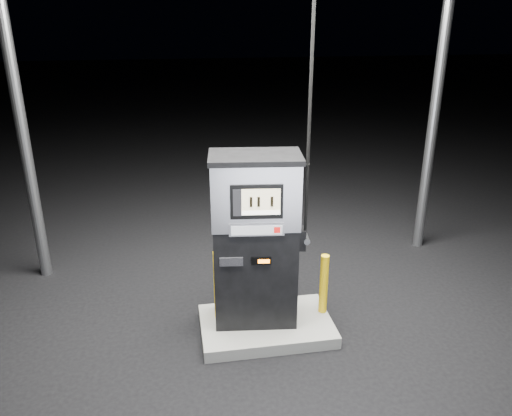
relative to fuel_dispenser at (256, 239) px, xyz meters
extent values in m
plane|color=black|center=(0.12, -0.10, -1.22)|extent=(80.00, 80.00, 0.00)
cube|color=gray|center=(0.12, -0.10, -1.15)|extent=(1.60, 1.00, 0.15)
cylinder|color=gray|center=(-2.88, 1.90, 1.03)|extent=(0.16, 0.16, 4.50)
cylinder|color=gray|center=(3.12, 1.90, 1.03)|extent=(0.16, 0.16, 4.50)
cube|color=black|center=(0.00, 0.00, -0.44)|extent=(1.02, 0.67, 1.27)
cube|color=#AEAEB5|center=(0.00, 0.00, 0.58)|extent=(1.04, 0.69, 0.76)
cube|color=black|center=(0.00, 0.00, 0.99)|extent=(1.09, 0.73, 0.06)
cube|color=black|center=(-0.04, -0.29, 0.57)|extent=(0.57, 0.10, 0.39)
cube|color=#C3B68D|center=(0.01, -0.31, 0.60)|extent=(0.41, 0.05, 0.24)
cube|color=white|center=(0.00, -0.31, 0.45)|extent=(0.41, 0.05, 0.05)
cube|color=#AEAEB5|center=(-0.04, -0.29, 0.25)|extent=(0.61, 0.10, 0.14)
cube|color=#989BA0|center=(-0.04, -0.31, 0.25)|extent=(0.55, 0.07, 0.11)
cube|color=#AE0E0B|center=(0.18, -0.33, 0.25)|extent=(0.07, 0.01, 0.07)
cube|color=black|center=(0.01, -0.29, -0.14)|extent=(0.22, 0.05, 0.09)
cube|color=orange|center=(0.04, -0.31, -0.14)|extent=(0.13, 0.02, 0.05)
cube|color=black|center=(-0.32, -0.25, -0.14)|extent=(0.26, 0.06, 0.10)
cube|color=black|center=(0.52, -0.06, -0.01)|extent=(0.12, 0.19, 0.25)
cylinder|color=gray|center=(0.58, -0.07, -0.01)|extent=(0.10, 0.23, 0.07)
cylinder|color=black|center=(0.56, -0.11, 1.69)|extent=(0.04, 0.04, 3.14)
cylinder|color=yellow|center=(-0.44, 0.08, -0.62)|extent=(0.14, 0.14, 0.90)
cylinder|color=yellow|center=(0.86, 0.00, -0.68)|extent=(0.11, 0.11, 0.78)
camera|label=1|loc=(-0.88, -5.20, 2.45)|focal=35.00mm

